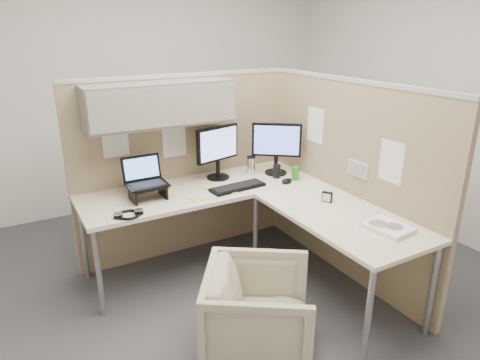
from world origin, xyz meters
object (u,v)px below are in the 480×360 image
office_chair (259,309)px  monitor_left (218,148)px  keyboard (238,187)px  desk (250,204)px

office_chair → monitor_left: monitor_left is taller
office_chair → keyboard: bearing=11.9°
desk → monitor_left: size_ratio=4.29×
desk → monitor_left: 0.64m
keyboard → desk: bearing=-98.5°
office_chair → keyboard: size_ratio=1.41×
desk → monitor_left: bearing=90.4°
monitor_left → keyboard: size_ratio=0.99×
office_chair → monitor_left: 1.52m
desk → keyboard: 0.25m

